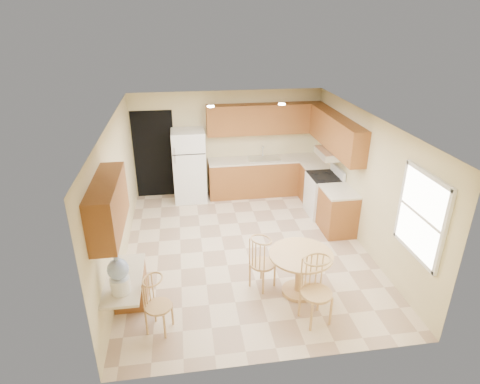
{
  "coord_description": "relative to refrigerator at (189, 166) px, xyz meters",
  "views": [
    {
      "loc": [
        -1.08,
        -6.46,
        4.16
      ],
      "look_at": [
        -0.07,
        0.3,
        1.06
      ],
      "focal_mm": 30.0,
      "sensor_mm": 36.0,
      "label": 1
    }
  ],
  "objects": [
    {
      "name": "floor",
      "position": [
        0.95,
        -2.4,
        -0.85
      ],
      "size": [
        5.5,
        5.5,
        0.0
      ],
      "primitive_type": "plane",
      "color": "beige",
      "rests_on": "ground"
    },
    {
      "name": "can_light_a",
      "position": [
        0.45,
        -1.2,
        1.64
      ],
      "size": [
        0.14,
        0.14,
        0.02
      ],
      "primitive_type": "cylinder",
      "color": "white",
      "rests_on": "ceiling"
    },
    {
      "name": "counter_right_b",
      "position": [
        2.9,
        -2.0,
        0.04
      ],
      "size": [
        0.63,
        0.8,
        0.04
      ],
      "primitive_type": "cube",
      "color": "beige",
      "rests_on": "base_cab_right_b"
    },
    {
      "name": "refrigerator",
      "position": [
        0.0,
        0.0,
        0.0
      ],
      "size": [
        0.75,
        0.73,
        1.7
      ],
      "color": "white",
      "rests_on": "floor"
    },
    {
      "name": "counter_back",
      "position": [
        1.83,
        0.05,
        0.04
      ],
      "size": [
        2.75,
        0.63,
        0.04
      ],
      "primitive_type": "cube",
      "color": "beige",
      "rests_on": "base_cab_back"
    },
    {
      "name": "chair_table_b",
      "position": [
        1.63,
        -4.57,
        -0.23
      ],
      "size": [
        0.45,
        0.47,
        1.02
      ],
      "rotation": [
        0.0,
        0.0,
        3.38
      ],
      "color": "tan",
      "rests_on": "floor"
    },
    {
      "name": "water_crock",
      "position": [
        -1.05,
        -4.4,
        0.18
      ],
      "size": [
        0.28,
        0.28,
        0.58
      ],
      "color": "white",
      "rests_on": "desk_top"
    },
    {
      "name": "counter_right_a",
      "position": [
        2.9,
        -0.54,
        0.04
      ],
      "size": [
        0.63,
        0.59,
        0.04
      ],
      "primitive_type": "cube",
      "color": "beige",
      "rests_on": "base_cab_right_a"
    },
    {
      "name": "chair_desk",
      "position": [
        -0.6,
        -4.41,
        -0.33
      ],
      "size": [
        0.38,
        0.49,
        0.86
      ],
      "rotation": [
        0.0,
        0.0,
        -1.96
      ],
      "color": "tan",
      "rests_on": "floor"
    },
    {
      "name": "wall_right",
      "position": [
        3.2,
        -2.4,
        0.4
      ],
      "size": [
        0.02,
        5.5,
        2.5
      ],
      "primitive_type": "cube",
      "color": "beige",
      "rests_on": "floor"
    },
    {
      "name": "dining_table",
      "position": [
        1.58,
        -3.83,
        -0.37
      ],
      "size": [
        1.0,
        1.0,
        0.74
      ],
      "rotation": [
        0.0,
        0.0,
        -0.27
      ],
      "color": "tan",
      "rests_on": "floor"
    },
    {
      "name": "desk_pedestal",
      "position": [
        -1.05,
        -3.72,
        -0.49
      ],
      "size": [
        0.48,
        0.42,
        0.72
      ],
      "primitive_type": "cube",
      "color": "brown",
      "rests_on": "floor"
    },
    {
      "name": "base_cab_back",
      "position": [
        1.83,
        0.05,
        -0.41
      ],
      "size": [
        2.75,
        0.6,
        0.87
      ],
      "primitive_type": "cube",
      "color": "brown",
      "rests_on": "floor"
    },
    {
      "name": "desk_top",
      "position": [
        -1.05,
        -4.1,
        -0.1
      ],
      "size": [
        0.5,
        1.2,
        0.04
      ],
      "primitive_type": "cube",
      "color": "beige",
      "rests_on": "desk_pedestal"
    },
    {
      "name": "base_cab_right_a",
      "position": [
        2.9,
        -0.54,
        -0.41
      ],
      "size": [
        0.6,
        0.59,
        0.87
      ],
      "primitive_type": "cube",
      "color": "brown",
      "rests_on": "floor"
    },
    {
      "name": "upper_cab_left",
      "position": [
        -1.13,
        -4.0,
        1.0
      ],
      "size": [
        0.33,
        1.4,
        0.7
      ],
      "primitive_type": "cube",
      "color": "brown",
      "rests_on": "wall_left"
    },
    {
      "name": "upper_cab_right",
      "position": [
        3.04,
        -1.19,
        1.0
      ],
      "size": [
        0.33,
        2.42,
        0.7
      ],
      "primitive_type": "cube",
      "color": "brown",
      "rests_on": "wall_right"
    },
    {
      "name": "wall_left",
      "position": [
        -1.3,
        -2.4,
        0.4
      ],
      "size": [
        0.02,
        5.5,
        2.5
      ],
      "primitive_type": "cube",
      "color": "beige",
      "rests_on": "floor"
    },
    {
      "name": "wall_front",
      "position": [
        0.95,
        -5.15,
        0.4
      ],
      "size": [
        4.5,
        0.02,
        2.5
      ],
      "primitive_type": "cube",
      "color": "beige",
      "rests_on": "floor"
    },
    {
      "name": "range_hood",
      "position": [
        2.95,
        -1.22,
        0.57
      ],
      "size": [
        0.5,
        0.76,
        0.14
      ],
      "primitive_type": "cube",
      "color": "silver",
      "rests_on": "upper_cab_right"
    },
    {
      "name": "doorway",
      "position": [
        -0.8,
        0.34,
        0.2
      ],
      "size": [
        0.9,
        0.02,
        2.1
      ],
      "primitive_type": "cube",
      "color": "black",
      "rests_on": "floor"
    },
    {
      "name": "stove",
      "position": [
        2.88,
        -1.22,
        -0.38
      ],
      "size": [
        0.65,
        0.76,
        1.09
      ],
      "color": "white",
      "rests_on": "floor"
    },
    {
      "name": "upper_cab_back",
      "position": [
        1.83,
        0.19,
        1.0
      ],
      "size": [
        2.75,
        0.33,
        0.7
      ],
      "primitive_type": "cube",
      "color": "brown",
      "rests_on": "wall_back"
    },
    {
      "name": "can_light_b",
      "position": [
        1.85,
        -1.2,
        1.64
      ],
      "size": [
        0.14,
        0.14,
        0.02
      ],
      "primitive_type": "cylinder",
      "color": "white",
      "rests_on": "ceiling"
    },
    {
      "name": "window",
      "position": [
        3.18,
        -4.25,
        0.65
      ],
      "size": [
        0.06,
        1.12,
        1.3
      ],
      "color": "white",
      "rests_on": "wall_right"
    },
    {
      "name": "sink",
      "position": [
        1.8,
        0.05,
        0.06
      ],
      "size": [
        0.78,
        0.44,
        0.01
      ],
      "primitive_type": "cube",
      "color": "silver",
      "rests_on": "counter_back"
    },
    {
      "name": "ceiling",
      "position": [
        0.95,
        -2.4,
        1.65
      ],
      "size": [
        4.5,
        5.5,
        0.02
      ],
      "primitive_type": "cube",
      "color": "white",
      "rests_on": "wall_back"
    },
    {
      "name": "chair_table_a",
      "position": [
        1.03,
        -3.66,
        -0.29
      ],
      "size": [
        0.4,
        0.51,
        0.91
      ],
      "rotation": [
        0.0,
        0.0,
        -0.91
      ],
      "color": "tan",
      "rests_on": "floor"
    },
    {
      "name": "wall_back",
      "position": [
        0.95,
        0.35,
        0.4
      ],
      "size": [
        4.5,
        0.02,
        2.5
      ],
      "primitive_type": "cube",
      "color": "beige",
      "rests_on": "floor"
    },
    {
      "name": "base_cab_right_b",
      "position": [
        2.9,
        -2.0,
        -0.41
      ],
      "size": [
        0.6,
        0.8,
        0.87
      ],
      "primitive_type": "cube",
      "color": "brown",
      "rests_on": "floor"
    }
  ]
}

